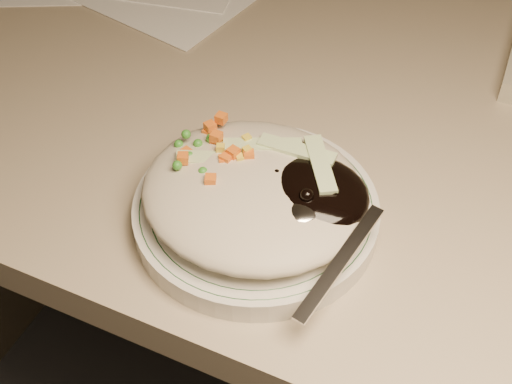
% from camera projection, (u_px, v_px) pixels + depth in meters
% --- Properties ---
extents(desk, '(1.40, 0.70, 0.74)m').
position_uv_depth(desk, '(396.00, 231.00, 0.88)').
color(desk, gray).
rests_on(desk, ground).
extents(plate, '(0.21, 0.21, 0.02)m').
position_uv_depth(plate, '(256.00, 213.00, 0.62)').
color(plate, silver).
rests_on(plate, desk).
extents(plate_rim, '(0.20, 0.20, 0.00)m').
position_uv_depth(plate_rim, '(256.00, 205.00, 0.62)').
color(plate_rim, '#144723').
rests_on(plate_rim, plate).
extents(meal, '(0.20, 0.19, 0.05)m').
position_uv_depth(meal, '(260.00, 190.00, 0.60)').
color(meal, '#AEA48D').
rests_on(meal, plate).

